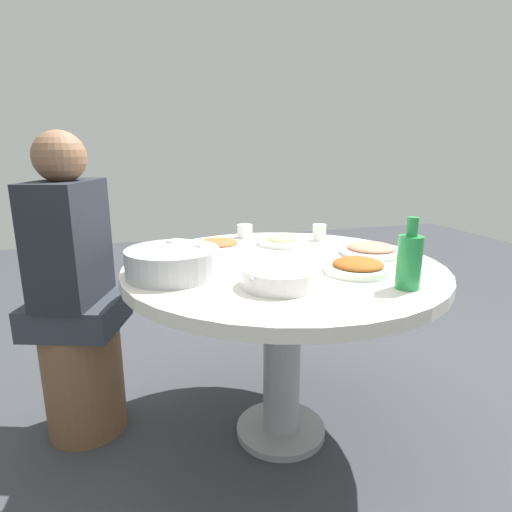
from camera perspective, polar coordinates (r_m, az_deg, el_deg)
name	(u,v)px	position (r m, az deg, el deg)	size (l,w,h in m)	color
ground	(281,432)	(1.94, 3.30, -22.40)	(8.00, 8.00, 0.00)	#36393E
round_dining_table	(283,294)	(1.64, 3.61, -5.05)	(1.19, 1.19, 0.73)	#99999E
rice_bowl	(173,262)	(1.47, -11.03, -0.75)	(0.32, 0.32, 0.10)	#B2B5BA
soup_bowl	(280,278)	(1.34, 3.20, -2.89)	(0.24, 0.24, 0.06)	silver
dish_noodles	(283,241)	(1.92, 3.57, 2.04)	(0.22, 0.22, 0.04)	white
dish_shrimp	(371,250)	(1.80, 15.12, 0.83)	(0.25, 0.25, 0.05)	silver
dish_tofu_braise	(218,245)	(1.84, -5.04, 1.52)	(0.23, 0.23, 0.04)	white
dish_stirfry	(358,267)	(1.53, 13.46, -1.40)	(0.23, 0.23, 0.05)	white
green_bottle	(409,260)	(1.38, 19.80, -0.53)	(0.08, 0.08, 0.22)	#248E44
tea_cup_near	(319,232)	(2.02, 8.44, 3.16)	(0.06, 0.06, 0.07)	white
tea_cup_far	(245,231)	(2.06, -1.50, 3.34)	(0.07, 0.07, 0.06)	white
tea_cup_side	(164,248)	(1.78, -12.15, 1.09)	(0.07, 0.07, 0.05)	#356095
stool_for_diner_left	(84,379)	(1.97, -21.96, -14.96)	(0.31, 0.31, 0.46)	brown
diner_left	(70,250)	(1.77, -23.60, 0.73)	(0.42, 0.43, 0.76)	#2D333D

